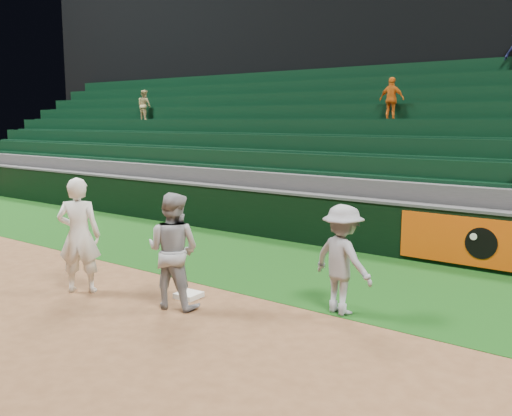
{
  "coord_description": "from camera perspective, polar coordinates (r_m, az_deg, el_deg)",
  "views": [
    {
      "loc": [
        6.66,
        -6.64,
        3.06
      ],
      "look_at": [
        -0.24,
        2.3,
        1.3
      ],
      "focal_mm": 40.0,
      "sensor_mm": 36.0,
      "label": 1
    }
  ],
  "objects": [
    {
      "name": "stadium_seating",
      "position": [
        17.02,
        14.57,
        3.99
      ],
      "size": [
        36.0,
        5.95,
        5.56
      ],
      "color": "#3B3B3D",
      "rests_on": "ground"
    },
    {
      "name": "first_base",
      "position": [
        10.06,
        -6.75,
        -8.64
      ],
      "size": [
        0.42,
        0.42,
        0.09
      ],
      "primitive_type": "cube",
      "rotation": [
        0.0,
        0.0,
        0.08
      ],
      "color": "white",
      "rests_on": "ground"
    },
    {
      "name": "field_wall",
      "position": [
        13.78,
        8.29,
        -1.38
      ],
      "size": [
        36.0,
        0.45,
        1.25
      ],
      "color": "black",
      "rests_on": "ground"
    },
    {
      "name": "first_baseman",
      "position": [
        10.56,
        -17.28,
        -2.63
      ],
      "size": [
        0.9,
        0.85,
        2.06
      ],
      "primitive_type": "imported",
      "rotation": [
        0.0,
        0.0,
        3.8
      ],
      "color": "white",
      "rests_on": "ground"
    },
    {
      "name": "base_coach",
      "position": [
        9.09,
        8.65,
        -5.12
      ],
      "size": [
        1.25,
        0.91,
        1.74
      ],
      "primitive_type": "imported",
      "rotation": [
        0.0,
        0.0,
        2.89
      ],
      "color": "#8F919B",
      "rests_on": "foul_grass"
    },
    {
      "name": "foul_grass",
      "position": [
        12.11,
        2.96,
        -5.78
      ],
      "size": [
        36.0,
        4.2,
        0.01
      ],
      "primitive_type": "cube",
      "color": "#0E380E",
      "rests_on": "ground"
    },
    {
      "name": "upper_deck",
      "position": [
        25.16,
        22.88,
        14.89
      ],
      "size": [
        40.0,
        12.0,
        12.0
      ],
      "primitive_type": "cube",
      "color": "black",
      "rests_on": "ground"
    },
    {
      "name": "baserunner",
      "position": [
        9.39,
        -8.29,
        -4.22
      ],
      "size": [
        1.08,
        0.94,
        1.9
      ],
      "primitive_type": "imported",
      "rotation": [
        0.0,
        0.0,
        3.41
      ],
      "color": "#9B9DA5",
      "rests_on": "ground"
    },
    {
      "name": "ground",
      "position": [
        9.89,
        -7.14,
        -9.24
      ],
      "size": [
        70.0,
        70.0,
        0.0
      ],
      "primitive_type": "plane",
      "color": "brown",
      "rests_on": "ground"
    }
  ]
}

